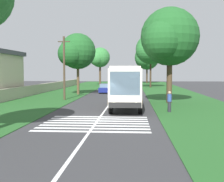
{
  "coord_description": "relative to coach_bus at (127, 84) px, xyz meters",
  "views": [
    {
      "loc": [
        -21.57,
        -2.38,
        3.33
      ],
      "look_at": [
        4.76,
        -0.54,
        1.6
      ],
      "focal_mm": 48.19,
      "sensor_mm": 36.0,
      "label": 1
    }
  ],
  "objects": [
    {
      "name": "centre_line",
      "position": [
        9.21,
        1.8,
        -2.14
      ],
      "size": [
        110.0,
        0.16,
        0.01
      ],
      "primitive_type": "cube",
      "color": "silver",
      "rests_on": "ground"
    },
    {
      "name": "trailing_car_2",
      "position": [
        37.43,
        0.06,
        -1.48
      ],
      "size": [
        4.3,
        1.78,
        1.43
      ],
      "color": "gold",
      "rests_on": "ground"
    },
    {
      "name": "roadside_tree_right_0",
      "position": [
        4.5,
        -4.23,
        4.61
      ],
      "size": [
        7.24,
        6.06,
        9.92
      ],
      "color": "#4C3826",
      "rests_on": "grass_verge_right"
    },
    {
      "name": "trailing_car_1",
      "position": [
        27.5,
        -0.28,
        -1.48
      ],
      "size": [
        4.3,
        1.78,
        1.43
      ],
      "color": "black",
      "rests_on": "ground"
    },
    {
      "name": "ground",
      "position": [
        -5.79,
        1.8,
        -2.15
      ],
      "size": [
        160.0,
        160.0,
        0.0
      ],
      "primitive_type": "plane",
      "color": "#333335"
    },
    {
      "name": "roadside_wall",
      "position": [
        14.21,
        13.4,
        -1.42
      ],
      "size": [
        70.0,
        0.4,
        1.38
      ],
      "primitive_type": "cube",
      "color": "#B2A893",
      "rests_on": "grass_verge_left"
    },
    {
      "name": "trailing_car_3",
      "position": [
        46.22,
        -0.01,
        -1.48
      ],
      "size": [
        4.3,
        1.78,
        1.43
      ],
      "color": "navy",
      "rests_on": "ground"
    },
    {
      "name": "zebra_crossing",
      "position": [
        -8.38,
        1.8,
        -2.14
      ],
      "size": [
        5.85,
        6.8,
        0.01
      ],
      "color": "silver",
      "rests_on": "ground"
    },
    {
      "name": "pedestrian",
      "position": [
        -2.91,
        -3.54,
        -1.24
      ],
      "size": [
        0.34,
        0.34,
        1.69
      ],
      "color": "#26262D",
      "rests_on": "grass_verge_right"
    },
    {
      "name": "roadside_tree_right_2",
      "position": [
        34.72,
        -3.99,
        5.53
      ],
      "size": [
        7.48,
        6.14,
        10.89
      ],
      "color": "#3D2D1E",
      "rests_on": "grass_verge_right"
    },
    {
      "name": "grass_verge_left",
      "position": [
        9.21,
        10.0,
        -2.13
      ],
      "size": [
        120.0,
        8.0,
        0.04
      ],
      "primitive_type": "cube",
      "color": "#235623",
      "rests_on": "ground"
    },
    {
      "name": "coach_bus",
      "position": [
        0.0,
        0.0,
        0.0
      ],
      "size": [
        11.16,
        2.62,
        3.73
      ],
      "color": "silver",
      "rests_on": "ground"
    },
    {
      "name": "grass_verge_right",
      "position": [
        9.21,
        -6.4,
        -2.13
      ],
      "size": [
        120.0,
        8.0,
        0.04
      ],
      "primitive_type": "cube",
      "color": "#235623",
      "rests_on": "ground"
    },
    {
      "name": "roadside_tree_left_0",
      "position": [
        15.11,
        7.45,
        3.9
      ],
      "size": [
        6.09,
        5.11,
        8.7
      ],
      "color": "brown",
      "rests_on": "grass_verge_left"
    },
    {
      "name": "roadside_tree_right_1",
      "position": [
        57.84,
        -4.34,
        4.9
      ],
      "size": [
        8.26,
        6.9,
        10.65
      ],
      "color": "#3D2D1E",
      "rests_on": "grass_verge_right"
    },
    {
      "name": "trailing_car_0",
      "position": [
        18.89,
        3.66,
        -1.48
      ],
      "size": [
        4.3,
        1.78,
        1.43
      ],
      "color": "navy",
      "rests_on": "ground"
    },
    {
      "name": "roadside_tree_left_1",
      "position": [
        45.49,
        7.57,
        4.41
      ],
      "size": [
        5.85,
        4.81,
        9.09
      ],
      "color": "#4C3826",
      "rests_on": "grass_verge_left"
    },
    {
      "name": "utility_pole",
      "position": [
        7.01,
        7.38,
        1.69
      ],
      "size": [
        0.24,
        1.4,
        7.31
      ],
      "color": "#473828",
      "rests_on": "grass_verge_left"
    }
  ]
}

